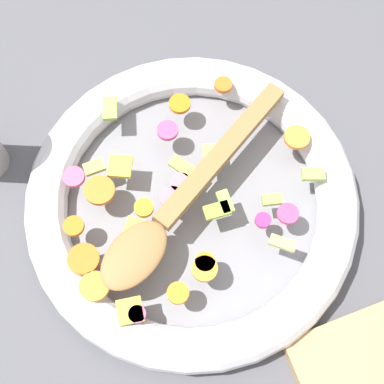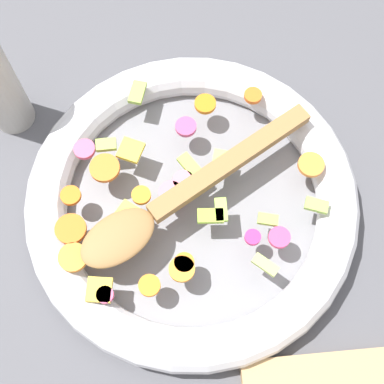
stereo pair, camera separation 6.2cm
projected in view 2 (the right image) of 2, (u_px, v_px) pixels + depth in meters
The scene contains 4 objects.
ground_plane at pixel (192, 207), 0.67m from camera, with size 4.00×4.00×0.00m, color #4C4C51.
skillet at pixel (192, 201), 0.65m from camera, with size 0.40×0.40×0.05m.
chopped_vegetables at pixel (166, 196), 0.61m from camera, with size 0.28×0.32×0.01m.
wooden_spoon at pixel (175, 199), 0.60m from camera, with size 0.19×0.29×0.01m.
Camera 2 is at (0.23, -0.02, 0.62)m, focal length 50.00 mm.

